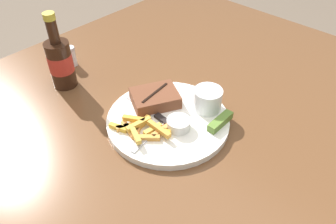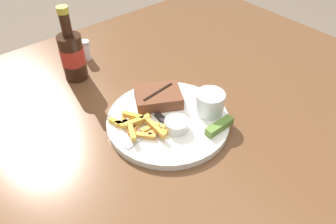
% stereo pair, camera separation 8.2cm
% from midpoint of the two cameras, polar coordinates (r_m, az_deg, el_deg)
% --- Properties ---
extents(dining_table, '(1.53, 1.24, 0.75)m').
position_cam_midpoint_polar(dining_table, '(0.90, -2.64, -5.05)').
color(dining_table, brown).
rests_on(dining_table, ground_plane).
extents(dinner_plate, '(0.32, 0.32, 0.02)m').
position_cam_midpoint_polar(dinner_plate, '(0.84, -2.79, -1.60)').
color(dinner_plate, white).
rests_on(dinner_plate, dining_table).
extents(steak_portion, '(0.15, 0.14, 0.04)m').
position_cam_midpoint_polar(steak_portion, '(0.87, -4.97, 2.34)').
color(steak_portion, brown).
rests_on(steak_portion, dinner_plate).
extents(fries_pile, '(0.10, 0.15, 0.02)m').
position_cam_midpoint_polar(fries_pile, '(0.80, -7.50, -3.00)').
color(fries_pile, '#E0924A').
rests_on(fries_pile, dinner_plate).
extents(coleslaw_cup, '(0.07, 0.07, 0.06)m').
position_cam_midpoint_polar(coleslaw_cup, '(0.85, 4.19, 2.27)').
color(coleslaw_cup, white).
rests_on(coleslaw_cup, dinner_plate).
extents(dipping_sauce_cup, '(0.06, 0.06, 0.03)m').
position_cam_midpoint_polar(dipping_sauce_cup, '(0.80, -1.08, -2.15)').
color(dipping_sauce_cup, silver).
rests_on(dipping_sauce_cup, dinner_plate).
extents(pickle_spear, '(0.08, 0.02, 0.02)m').
position_cam_midpoint_polar(pickle_spear, '(0.82, 6.27, -1.79)').
color(pickle_spear, '#567A2D').
rests_on(pickle_spear, dinner_plate).
extents(fork_utensil, '(0.13, 0.03, 0.00)m').
position_cam_midpoint_polar(fork_utensil, '(0.79, -6.43, -4.42)').
color(fork_utensil, '#B7B7BC').
rests_on(fork_utensil, dinner_plate).
extents(knife_utensil, '(0.03, 0.17, 0.01)m').
position_cam_midpoint_polar(knife_utensil, '(0.85, -5.49, -0.24)').
color(knife_utensil, '#B7B7BC').
rests_on(knife_utensil, dinner_plate).
extents(beer_bottle, '(0.07, 0.07, 0.22)m').
position_cam_midpoint_polar(beer_bottle, '(1.00, -20.54, 8.14)').
color(beer_bottle, black).
rests_on(beer_bottle, dining_table).
extents(salt_shaker, '(0.03, 0.03, 0.07)m').
position_cam_midpoint_polar(salt_shaker, '(1.10, -18.58, 9.13)').
color(salt_shaker, white).
rests_on(salt_shaker, dining_table).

